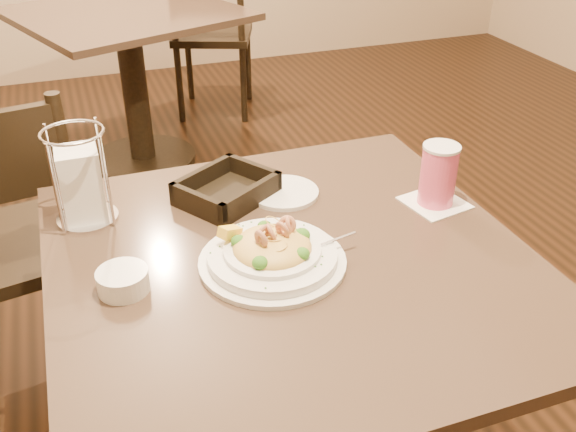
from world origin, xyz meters
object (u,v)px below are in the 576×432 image
object	(u,v)px
butter_ramekin	(123,281)
background_table	(131,62)
napkin_caddy	(81,182)
main_table	(291,350)
bread_basket	(227,191)
dining_chair_near	(3,244)
dining_chair_far	(211,28)
pasta_bowl	(272,253)
side_plate	(284,193)
drink_glass	(438,175)

from	to	relation	value
butter_ramekin	background_table	bearing A→B (deg)	82.59
napkin_caddy	butter_ramekin	xyz separation A→B (m)	(0.04, -0.27, -0.07)
main_table	bread_basket	distance (m)	0.37
main_table	dining_chair_near	world-z (taller)	dining_chair_near
dining_chair_far	napkin_caddy	world-z (taller)	napkin_caddy
napkin_caddy	butter_ramekin	world-z (taller)	napkin_caddy
dining_chair_near	pasta_bowl	world-z (taller)	dining_chair_near
pasta_bowl	side_plate	distance (m)	0.27
background_table	side_plate	world-z (taller)	side_plate
drink_glass	butter_ramekin	size ratio (longest dim) A/B	1.55
main_table	side_plate	size ratio (longest dim) A/B	5.80
dining_chair_near	side_plate	distance (m)	0.82
napkin_caddy	pasta_bowl	bearing A→B (deg)	-42.36
main_table	dining_chair_far	xyz separation A→B (m)	(0.46, 2.58, -0.02)
bread_basket	butter_ramekin	bearing A→B (deg)	-135.30
bread_basket	dining_chair_far	bearing A→B (deg)	77.38
main_table	napkin_caddy	xyz separation A→B (m)	(-0.35, 0.28, 0.32)
bread_basket	napkin_caddy	distance (m)	0.30
pasta_bowl	side_plate	bearing A→B (deg)	65.98
bread_basket	napkin_caddy	bearing A→B (deg)	176.58
pasta_bowl	bread_basket	distance (m)	0.27
main_table	drink_glass	xyz separation A→B (m)	(0.36, 0.09, 0.31)
background_table	dining_chair_near	xyz separation A→B (m)	(-0.54, -1.41, -0.02)
bread_basket	side_plate	size ratio (longest dim) A/B	1.59
bread_basket	pasta_bowl	bearing A→B (deg)	-86.57
dining_chair_far	pasta_bowl	size ratio (longest dim) A/B	3.03
side_plate	drink_glass	bearing A→B (deg)	-26.46
background_table	napkin_caddy	xyz separation A→B (m)	(-0.31, -1.79, 0.32)
dining_chair_near	background_table	bearing A→B (deg)	-121.27
dining_chair_near	side_plate	bearing A→B (deg)	136.56
bread_basket	side_plate	world-z (taller)	bread_basket
background_table	side_plate	distance (m)	1.85
dining_chair_near	drink_glass	size ratio (longest dim) A/B	6.56
dining_chair_far	napkin_caddy	xyz separation A→B (m)	(-0.81, -2.30, 0.34)
main_table	napkin_caddy	distance (m)	0.55
dining_chair_near	pasta_bowl	xyz separation A→B (m)	(0.54, -0.67, 0.28)
dining_chair_far	drink_glass	xyz separation A→B (m)	(-0.10, -2.49, 0.32)
dining_chair_far	butter_ramekin	distance (m)	2.70
background_table	bread_basket	xyz separation A→B (m)	(-0.01, -1.81, 0.26)
dining_chair_near	bread_basket	xyz separation A→B (m)	(0.53, -0.40, 0.27)
napkin_caddy	butter_ramekin	distance (m)	0.28
napkin_caddy	side_plate	xyz separation A→B (m)	(0.42, -0.04, -0.08)
background_table	butter_ramekin	distance (m)	2.10
dining_chair_far	butter_ramekin	xyz separation A→B (m)	(-0.77, -2.57, 0.27)
background_table	dining_chair_far	bearing A→B (deg)	45.01
background_table	butter_ramekin	size ratio (longest dim) A/B	12.69
butter_ramekin	main_table	bearing A→B (deg)	-0.85
background_table	butter_ramekin	world-z (taller)	butter_ramekin
dining_chair_far	drink_glass	distance (m)	2.51
bread_basket	butter_ramekin	distance (m)	0.36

